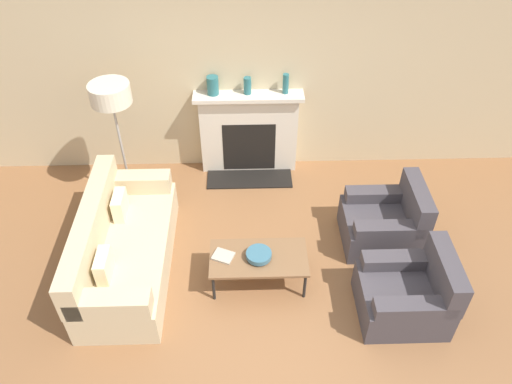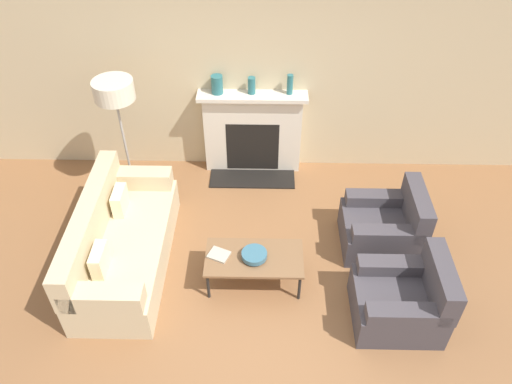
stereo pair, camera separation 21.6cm
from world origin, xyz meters
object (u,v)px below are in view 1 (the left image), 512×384
Objects in this scene: fireplace at (249,134)px; mantel_vase_left at (213,85)px; couch at (122,248)px; armchair_near at (409,294)px; armchair_far at (386,222)px; book at (223,256)px; mantel_vase_center_right at (286,84)px; floor_lamp at (112,105)px; coffee_table at (259,259)px; mantel_vase_center_left at (247,86)px; bowl at (259,255)px.

mantel_vase_left reaches higher than fireplace.
fireplace is at bearing -38.32° from couch.
armchair_near is 1.02m from armchair_far.
book is 2.20m from mantel_vase_left.
mantel_vase_center_right is at bearing 0.00° from mantel_vase_left.
armchair_far is (1.56, -1.43, -0.28)m from fireplace.
book is (-0.31, -2.00, -0.17)m from fireplace.
couch is 1.63m from floor_lamp.
fireplace is at bearing -147.62° from armchair_near.
mantel_vase_center_right is (0.46, 0.01, 0.72)m from fireplace.
mantel_vase_center_left is at bearing 92.13° from coffee_table.
bowl reaches higher than book.
fireplace is 5.42× the size of mantel_vase_center_right.
bowl is at bearing -106.14° from armchair_near.
armchair_far is 3.36× the size of mantel_vase_center_right.
mantel_vase_left is 0.90m from mantel_vase_center_right.
couch is at bearing -128.32° from fireplace.
armchair_far is 1.61m from bowl.
mantel_vase_left is (-2.00, 2.47, 1.00)m from armchair_near.
fireplace is at bearing -1.86° from mantel_vase_left.
mantel_vase_center_left reaches higher than couch.
fireplace is 2.03m from book.
mantel_vase_center_left is at bearing -37.90° from couch.
armchair_near is at bearing -57.61° from mantel_vase_center_left.
bowl is at bearing 19.61° from book.
mantel_vase_left reaches higher than coffee_table.
bowl is (-1.49, 0.43, 0.15)m from armchair_near.
armchair_near is 1.56m from coffee_table.
armchair_near reaches higher than bowl.
armchair_near is 3.79m from floor_lamp.
armchair_near is at bearing -102.76° from couch.
book is at bearing 176.17° from bowl.
bowl is at bearing -87.83° from mantel_vase_center_left.
fireplace is 2.03m from coffee_table.
mantel_vase_center_right is at bearing 92.55° from book.
coffee_table is at bearing -106.54° from armchair_near.
armchair_near is 1.56m from bowl.
armchair_far is at bearing 40.37° from book.
couch reaches higher than armchair_far.
mantel_vase_left is (-0.50, 2.03, 0.93)m from coffee_table.
mantel_vase_center_right is at bearing -142.92° from armchair_far.
mantel_vase_center_left reaches higher than armchair_far.
couch is 2.29× the size of armchair_far.
coffee_table is 0.63× the size of floor_lamp.
fireplace is at bearing 91.87° from coffee_table.
mantel_vase_center_left reaches higher than armchair_near.
bowl is 0.16× the size of floor_lamp.
mantel_vase_left is at bearing 180.00° from mantel_vase_center_right.
armchair_near is at bearing -16.54° from coffee_table.
mantel_vase_center_left is 0.47m from mantel_vase_center_right.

